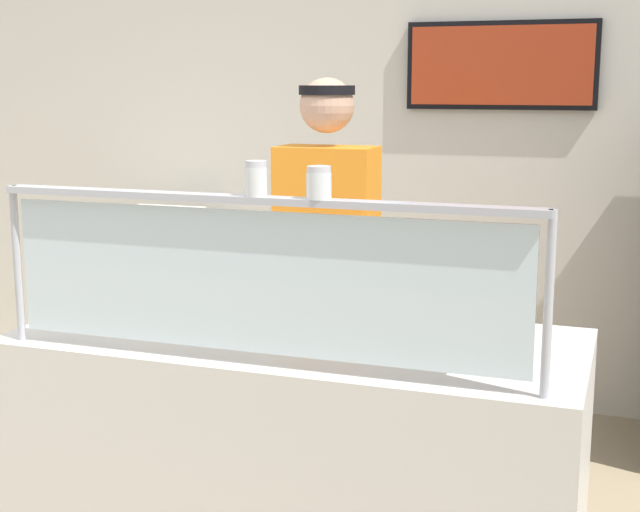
{
  "coord_description": "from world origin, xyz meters",
  "views": [
    {
      "loc": [
        1.88,
        -2.2,
        1.74
      ],
      "look_at": [
        0.96,
        0.43,
        1.2
      ],
      "focal_mm": 50.78,
      "sensor_mm": 36.0,
      "label": 1
    }
  ],
  "objects_px": {
    "pizza_tray": "(263,317)",
    "pepper_flake_shaker": "(319,185)",
    "parmesan_shaker": "(256,181)",
    "pizza_server": "(251,311)",
    "worker_figure": "(327,273)",
    "pizza_box_stack": "(157,230)"
  },
  "relations": [
    {
      "from": "pizza_server",
      "to": "pepper_flake_shaker",
      "type": "xyz_separation_m",
      "value": [
        0.39,
        -0.43,
        0.48
      ]
    },
    {
      "from": "pizza_box_stack",
      "to": "pizza_server",
      "type": "bearing_deg",
      "value": -52.04
    },
    {
      "from": "worker_figure",
      "to": "pepper_flake_shaker",
      "type": "bearing_deg",
      "value": -72.32
    },
    {
      "from": "worker_figure",
      "to": "pizza_tray",
      "type": "bearing_deg",
      "value": -93.18
    },
    {
      "from": "pepper_flake_shaker",
      "to": "worker_figure",
      "type": "relative_size",
      "value": 0.05
    },
    {
      "from": "parmesan_shaker",
      "to": "pepper_flake_shaker",
      "type": "bearing_deg",
      "value": 0.0
    },
    {
      "from": "parmesan_shaker",
      "to": "pizza_box_stack",
      "type": "relative_size",
      "value": 0.21
    },
    {
      "from": "pizza_server",
      "to": "worker_figure",
      "type": "distance_m",
      "value": 0.6
    },
    {
      "from": "worker_figure",
      "to": "pizza_box_stack",
      "type": "xyz_separation_m",
      "value": [
        -1.36,
        1.07,
        -0.07
      ]
    },
    {
      "from": "pizza_server",
      "to": "worker_figure",
      "type": "bearing_deg",
      "value": 71.5
    },
    {
      "from": "pizza_server",
      "to": "pizza_tray",
      "type": "bearing_deg",
      "value": 17.78
    },
    {
      "from": "pizza_box_stack",
      "to": "parmesan_shaker",
      "type": "bearing_deg",
      "value": -54.21
    },
    {
      "from": "parmesan_shaker",
      "to": "pepper_flake_shaker",
      "type": "xyz_separation_m",
      "value": [
        0.18,
        0.0,
        -0.0
      ]
    },
    {
      "from": "parmesan_shaker",
      "to": "pepper_flake_shaker",
      "type": "height_order",
      "value": "parmesan_shaker"
    },
    {
      "from": "pizza_tray",
      "to": "worker_figure",
      "type": "relative_size",
      "value": 0.27
    },
    {
      "from": "pizza_server",
      "to": "pepper_flake_shaker",
      "type": "bearing_deg",
      "value": -59.63
    },
    {
      "from": "pizza_tray",
      "to": "worker_figure",
      "type": "height_order",
      "value": "worker_figure"
    },
    {
      "from": "pizza_tray",
      "to": "pepper_flake_shaker",
      "type": "relative_size",
      "value": 5.34
    },
    {
      "from": "pizza_tray",
      "to": "parmesan_shaker",
      "type": "relative_size",
      "value": 4.85
    },
    {
      "from": "pepper_flake_shaker",
      "to": "pizza_box_stack",
      "type": "relative_size",
      "value": 0.19
    },
    {
      "from": "pizza_tray",
      "to": "worker_figure",
      "type": "bearing_deg",
      "value": 86.82
    },
    {
      "from": "pizza_tray",
      "to": "pepper_flake_shaker",
      "type": "distance_m",
      "value": 0.77
    }
  ]
}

